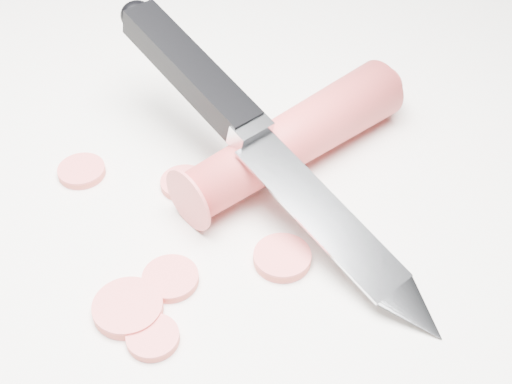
# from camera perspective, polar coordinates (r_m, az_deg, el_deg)

# --- Properties ---
(ground) EXTENTS (2.40, 2.40, 0.00)m
(ground) POSITION_cam_1_polar(r_m,az_deg,el_deg) (0.48, -6.88, 0.00)
(ground) COLOR white
(ground) RESTS_ON ground
(carrot) EXTENTS (0.15, 0.16, 0.04)m
(carrot) POSITION_cam_1_polar(r_m,az_deg,el_deg) (0.48, 2.97, 4.26)
(carrot) COLOR red
(carrot) RESTS_ON ground
(carrot_slice_0) EXTENTS (0.03, 0.03, 0.01)m
(carrot_slice_0) POSITION_cam_1_polar(r_m,az_deg,el_deg) (0.43, 2.11, -5.28)
(carrot_slice_0) COLOR #E15352
(carrot_slice_0) RESTS_ON ground
(carrot_slice_1) EXTENTS (0.03, 0.03, 0.01)m
(carrot_slice_1) POSITION_cam_1_polar(r_m,az_deg,el_deg) (0.42, -6.86, -6.88)
(carrot_slice_1) COLOR #E15352
(carrot_slice_1) RESTS_ON ground
(carrot_slice_2) EXTENTS (0.03, 0.03, 0.01)m
(carrot_slice_2) POSITION_cam_1_polar(r_m,az_deg,el_deg) (0.40, -8.26, -11.45)
(carrot_slice_2) COLOR #E15352
(carrot_slice_2) RESTS_ON ground
(carrot_slice_3) EXTENTS (0.03, 0.03, 0.01)m
(carrot_slice_3) POSITION_cam_1_polar(r_m,az_deg,el_deg) (0.48, -5.78, 0.72)
(carrot_slice_3) COLOR #E15352
(carrot_slice_3) RESTS_ON ground
(carrot_slice_4) EXTENTS (0.04, 0.04, 0.01)m
(carrot_slice_4) POSITION_cam_1_polar(r_m,az_deg,el_deg) (0.41, -10.22, -9.11)
(carrot_slice_4) COLOR #E15352
(carrot_slice_4) RESTS_ON ground
(carrot_slice_5) EXTENTS (0.03, 0.03, 0.01)m
(carrot_slice_5) POSITION_cam_1_polar(r_m,az_deg,el_deg) (0.50, -13.78, 1.64)
(carrot_slice_5) COLOR #E15352
(carrot_slice_5) RESTS_ON ground
(kitchen_knife) EXTENTS (0.24, 0.23, 0.09)m
(kitchen_knife) POSITION_cam_1_polar(r_m,az_deg,el_deg) (0.44, 0.98, 3.69)
(kitchen_knife) COLOR silver
(kitchen_knife) RESTS_ON ground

